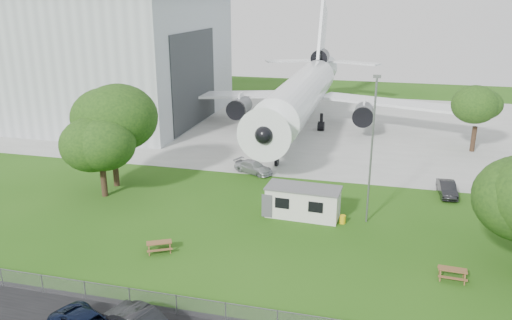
% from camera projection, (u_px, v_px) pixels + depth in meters
% --- Properties ---
extents(ground, '(160.00, 160.00, 0.00)m').
position_uv_depth(ground, '(251.00, 244.00, 37.49)').
color(ground, '#336119').
extents(concrete_apron, '(120.00, 46.00, 0.03)m').
position_uv_depth(concrete_apron, '(318.00, 125.00, 72.47)').
color(concrete_apron, '#B7B7B2').
rests_on(concrete_apron, ground).
extents(hangar, '(43.00, 31.00, 18.55)m').
position_uv_depth(hangar, '(72.00, 54.00, 76.62)').
color(hangar, '#B2B7BC').
rests_on(hangar, ground).
extents(airliner, '(46.36, 47.73, 17.69)m').
position_uv_depth(airliner, '(303.00, 91.00, 69.33)').
color(airliner, white).
rests_on(airliner, ground).
extents(site_cabin, '(6.81, 3.01, 2.62)m').
position_uv_depth(site_cabin, '(303.00, 202.00, 41.91)').
color(site_cabin, silver).
rests_on(site_cabin, ground).
extents(picnic_west, '(2.29, 2.16, 0.76)m').
position_uv_depth(picnic_west, '(160.00, 251.00, 36.44)').
color(picnic_west, brown).
rests_on(picnic_west, ground).
extents(picnic_east, '(1.88, 1.59, 0.76)m').
position_uv_depth(picnic_east, '(451.00, 279.00, 32.85)').
color(picnic_east, brown).
rests_on(picnic_east, ground).
extents(fence, '(58.00, 0.04, 1.30)m').
position_uv_depth(fence, '(209.00, 320.00, 28.74)').
color(fence, gray).
rests_on(fence, ground).
extents(lamp_mast, '(0.16, 0.16, 12.00)m').
position_uv_depth(lamp_mast, '(371.00, 152.00, 39.40)').
color(lamp_mast, slate).
rests_on(lamp_mast, ground).
extents(tree_west_big, '(7.85, 7.85, 10.63)m').
position_uv_depth(tree_west_big, '(111.00, 119.00, 47.11)').
color(tree_west_big, '#382619').
rests_on(tree_west_big, ground).
extents(tree_west_small, '(6.98, 6.98, 8.31)m').
position_uv_depth(tree_west_small, '(100.00, 146.00, 45.14)').
color(tree_west_small, '#382619').
rests_on(tree_west_small, ground).
extents(tree_far_apron, '(5.26, 5.26, 7.92)m').
position_uv_depth(tree_far_apron, '(478.00, 108.00, 58.39)').
color(tree_far_apron, '#382619').
rests_on(tree_far_apron, ground).
extents(car_ne_sedan, '(1.68, 4.14, 1.34)m').
position_uv_depth(car_ne_sedan, '(447.00, 189.00, 46.45)').
color(car_ne_sedan, black).
rests_on(car_ne_sedan, ground).
extents(car_apron_van, '(4.72, 3.37, 1.27)m').
position_uv_depth(car_apron_van, '(253.00, 167.00, 52.46)').
color(car_apron_van, '#B3B4BA').
rests_on(car_apron_van, ground).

